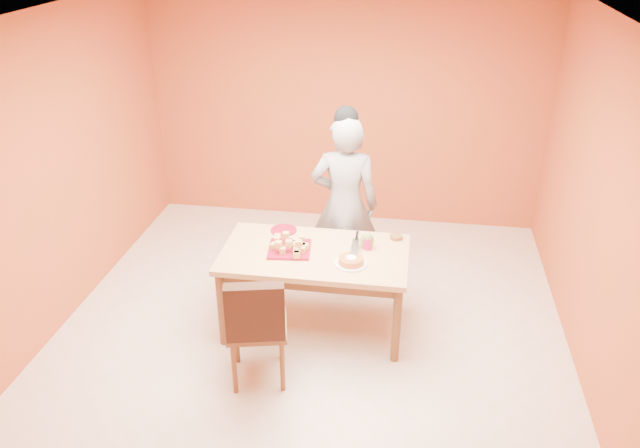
% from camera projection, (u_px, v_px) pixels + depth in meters
% --- Properties ---
extents(floor, '(5.00, 5.00, 0.00)m').
position_uv_depth(floor, '(308.00, 339.00, 5.50)').
color(floor, beige).
rests_on(floor, ground).
extents(ceiling, '(5.00, 5.00, 0.00)m').
position_uv_depth(ceiling, '(305.00, 22.00, 4.28)').
color(ceiling, white).
rests_on(ceiling, wall_back).
extents(wall_back, '(4.50, 0.00, 4.50)m').
position_uv_depth(wall_back, '(345.00, 109.00, 7.09)').
color(wall_back, '#BE462B').
rests_on(wall_back, floor).
extents(wall_left, '(0.00, 5.00, 5.00)m').
position_uv_depth(wall_left, '(42.00, 183.00, 5.20)').
color(wall_left, '#BE462B').
rests_on(wall_left, floor).
extents(wall_right, '(0.00, 5.00, 5.00)m').
position_uv_depth(wall_right, '(608.00, 220.00, 4.58)').
color(wall_right, '#BE462B').
rests_on(wall_right, floor).
extents(dining_table, '(1.60, 0.90, 0.76)m').
position_uv_depth(dining_table, '(315.00, 261.00, 5.39)').
color(dining_table, tan).
rests_on(dining_table, floor).
extents(dining_chair, '(0.56, 0.63, 1.00)m').
position_uv_depth(dining_chair, '(256.00, 324.00, 4.82)').
color(dining_chair, brown).
rests_on(dining_chair, floor).
extents(pastry_pile, '(0.32, 0.32, 0.11)m').
position_uv_depth(pastry_pile, '(289.00, 243.00, 5.34)').
color(pastry_pile, '#E0B65F').
rests_on(pastry_pile, pastry_platter).
extents(person, '(0.66, 0.45, 1.77)m').
position_uv_depth(person, '(345.00, 205.00, 5.90)').
color(person, gray).
rests_on(person, floor).
extents(pastry_platter, '(0.39, 0.39, 0.02)m').
position_uv_depth(pastry_platter, '(290.00, 249.00, 5.37)').
color(pastry_platter, maroon).
rests_on(pastry_platter, dining_table).
extents(red_dinner_plate, '(0.28, 0.28, 0.01)m').
position_uv_depth(red_dinner_plate, '(284.00, 230.00, 5.69)').
color(red_dinner_plate, maroon).
rests_on(red_dinner_plate, dining_table).
extents(white_cake_plate, '(0.30, 0.30, 0.01)m').
position_uv_depth(white_cake_plate, '(351.00, 263.00, 5.16)').
color(white_cake_plate, silver).
rests_on(white_cake_plate, dining_table).
extents(sponge_cake, '(0.27, 0.27, 0.05)m').
position_uv_depth(sponge_cake, '(351.00, 260.00, 5.15)').
color(sponge_cake, '#C16731').
rests_on(sponge_cake, white_cake_plate).
extents(cake_server, '(0.06, 0.29, 0.01)m').
position_uv_depth(cake_server, '(355.00, 247.00, 5.29)').
color(cake_server, silver).
rests_on(cake_server, sponge_cake).
extents(egg_ornament, '(0.13, 0.12, 0.15)m').
position_uv_depth(egg_ornament, '(367.00, 240.00, 5.38)').
color(egg_ornament, olive).
rests_on(egg_ornament, dining_table).
extents(magenta_glass, '(0.08, 0.08, 0.10)m').
position_uv_depth(magenta_glass, '(367.00, 244.00, 5.37)').
color(magenta_glass, '#BD1C6D').
rests_on(magenta_glass, dining_table).
extents(checker_tin, '(0.11, 0.11, 0.03)m').
position_uv_depth(checker_tin, '(396.00, 237.00, 5.55)').
color(checker_tin, '#37200F').
rests_on(checker_tin, dining_table).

